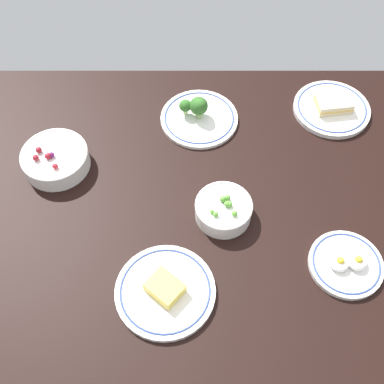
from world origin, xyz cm
name	(u,v)px	position (x,y,z in cm)	size (l,w,h in cm)	color
dining_table	(192,201)	(0.00, 0.00, 2.00)	(136.58, 92.66, 4.00)	black
bowl_berries	(55,159)	(-35.66, 9.92, 6.73)	(17.48, 17.48, 6.41)	white
plate_eggs	(346,263)	(35.52, -19.30, 5.14)	(17.20, 17.20, 4.55)	white
plate_cheese	(166,291)	(-5.96, -25.87, 5.11)	(22.56, 22.56, 4.35)	white
bowl_peas	(224,209)	(7.66, -5.58, 6.71)	(14.03, 14.03, 6.19)	white
plate_sandwich	(332,107)	(40.06, 29.60, 5.30)	(21.78, 21.78, 4.63)	white
plate_broccoli	(198,115)	(1.84, 26.24, 5.98)	(21.92, 21.92, 7.61)	white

